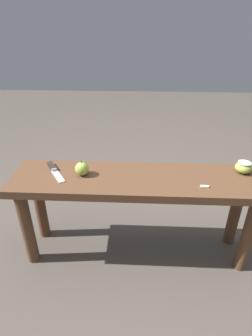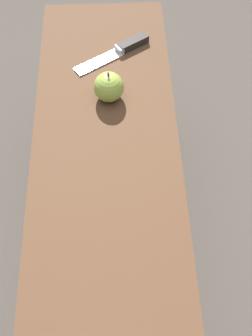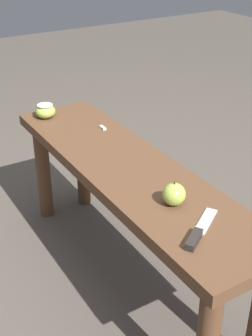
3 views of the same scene
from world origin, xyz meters
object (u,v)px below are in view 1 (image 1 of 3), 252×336
object	(u,v)px
wooden_bench	(136,193)
apple_cut	(243,167)
apple_whole	(82,169)
knife	(53,169)

from	to	relation	value
wooden_bench	apple_cut	xyz separation A→B (m)	(0.53, 0.07, 0.12)
apple_whole	apple_cut	size ratio (longest dim) A/B	0.94
wooden_bench	knife	xyz separation A→B (m)	(-0.42, 0.05, 0.10)
apple_whole	wooden_bench	bearing A→B (deg)	-2.17
knife	apple_cut	distance (m)	0.96
wooden_bench	knife	distance (m)	0.44
knife	apple_whole	distance (m)	0.16
wooden_bench	apple_whole	bearing A→B (deg)	177.83
wooden_bench	apple_cut	distance (m)	0.55
apple_whole	apple_cut	world-z (taller)	apple_whole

